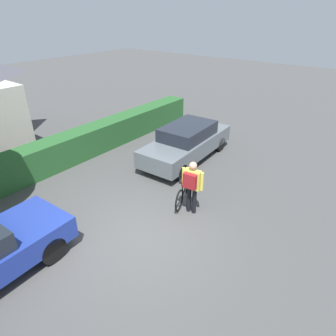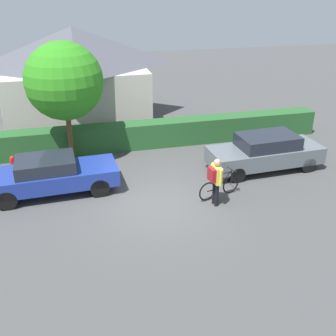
# 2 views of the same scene
# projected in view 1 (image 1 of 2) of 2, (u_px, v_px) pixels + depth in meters

# --- Properties ---
(ground_plane) EXTENTS (60.00, 60.00, 0.00)m
(ground_plane) POSITION_uv_depth(u_px,v_px,m) (138.00, 238.00, 7.81)
(ground_plane) COLOR #454545
(hedge_row) EXTENTS (17.20, 0.90, 1.10)m
(hedge_row) POSITION_uv_depth(u_px,v_px,m) (29.00, 164.00, 10.30)
(hedge_row) COLOR #255628
(hedge_row) RESTS_ON ground
(parked_car_far) EXTENTS (4.43, 1.83, 1.41)m
(parked_car_far) POSITION_uv_depth(u_px,v_px,m) (187.00, 142.00, 11.56)
(parked_car_far) COLOR slate
(parked_car_far) RESTS_ON ground
(bicycle) EXTENTS (1.60, 0.65, 0.93)m
(bicycle) POSITION_uv_depth(u_px,v_px,m) (185.00, 191.00, 9.11)
(bicycle) COLOR black
(bicycle) RESTS_ON ground
(person_rider) EXTENTS (0.39, 0.66, 1.64)m
(person_rider) POSITION_uv_depth(u_px,v_px,m) (192.00, 183.00, 8.32)
(person_rider) COLOR black
(person_rider) RESTS_ON ground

